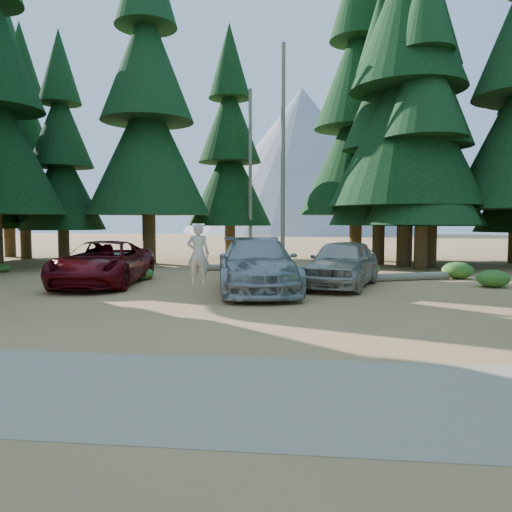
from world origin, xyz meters
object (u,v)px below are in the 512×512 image
(red_pickup, at_px, (103,263))
(silver_minivan_center, at_px, (257,265))
(log_right, at_px, (397,277))
(frisbee_player, at_px, (198,254))
(log_left, at_px, (251,267))
(log_mid, at_px, (334,269))
(silver_minivan_right, at_px, (342,263))

(red_pickup, distance_m, silver_minivan_center, 5.92)
(red_pickup, distance_m, log_right, 11.33)
(frisbee_player, bearing_deg, log_left, -93.79)
(red_pickup, relative_size, silver_minivan_center, 0.94)
(log_right, bearing_deg, log_mid, 100.65)
(silver_minivan_center, bearing_deg, log_mid, 56.58)
(red_pickup, relative_size, log_left, 1.39)
(log_left, height_order, log_mid, log_left)
(silver_minivan_center, distance_m, log_left, 7.11)
(red_pickup, xyz_separation_m, silver_minivan_right, (8.77, 0.52, 0.04))
(log_right, bearing_deg, silver_minivan_center, -168.58)
(silver_minivan_center, relative_size, log_mid, 2.08)
(log_left, distance_m, log_mid, 3.96)
(log_left, xyz_separation_m, log_right, (6.26, -3.48, 0.00))
(frisbee_player, bearing_deg, log_right, -139.24)
(silver_minivan_right, relative_size, log_mid, 1.68)
(red_pickup, height_order, log_left, red_pickup)
(frisbee_player, bearing_deg, red_pickup, -40.13)
(silver_minivan_right, xyz_separation_m, log_mid, (-0.06, 5.53, -0.74))
(silver_minivan_center, height_order, silver_minivan_right, silver_minivan_center)
(red_pickup, height_order, log_mid, red_pickup)
(frisbee_player, xyz_separation_m, log_right, (6.59, 6.06, -1.28))
(silver_minivan_right, bearing_deg, log_mid, 106.43)
(silver_minivan_center, bearing_deg, red_pickup, 159.65)
(log_left, bearing_deg, silver_minivan_right, -62.43)
(red_pickup, height_order, log_right, red_pickup)
(log_right, bearing_deg, silver_minivan_right, -160.55)
(log_mid, xyz_separation_m, log_right, (2.30, -3.50, 0.03))
(red_pickup, xyz_separation_m, log_left, (4.75, 6.04, -0.66))
(red_pickup, bearing_deg, log_left, 46.02)
(silver_minivan_right, bearing_deg, silver_minivan_center, -137.46)
(silver_minivan_center, xyz_separation_m, frisbee_player, (-1.42, -2.55, 0.52))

